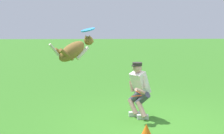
% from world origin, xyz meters
% --- Properties ---
extents(ground_plane, '(60.00, 60.00, 0.00)m').
position_xyz_m(ground_plane, '(0.00, 0.00, 0.00)').
color(ground_plane, '#357522').
extents(person, '(0.56, 0.71, 1.29)m').
position_xyz_m(person, '(0.31, -0.63, 0.70)').
color(person, silver).
rests_on(person, ground_plane).
extents(dog, '(0.77, 0.72, 0.52)m').
position_xyz_m(dog, '(1.64, 0.77, 1.71)').
color(dog, olive).
extents(frisbee_flying, '(0.27, 0.26, 0.11)m').
position_xyz_m(frisbee_flying, '(1.40, 0.60, 2.06)').
color(frisbee_flying, '#2C93E3').
extents(frisbee_held, '(0.33, 0.33, 0.11)m').
position_xyz_m(frisbee_held, '(0.41, -0.26, 0.61)').
color(frisbee_held, '#E14624').
rests_on(frisbee_held, person).
extents(training_cone, '(0.33, 0.33, 0.37)m').
position_xyz_m(training_cone, '(0.35, 0.87, 0.19)').
color(training_cone, orange).
rests_on(training_cone, ground_plane).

